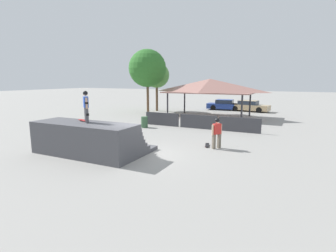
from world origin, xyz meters
TOP-DOWN VIEW (x-y plane):
  - ground_plane at (0.00, 0.00)m, footprint 160.00×160.00m
  - quarter_pipe_ramp at (-2.42, -0.86)m, footprint 5.50×3.45m
  - skater_on_deck at (-2.34, -0.99)m, footprint 0.60×0.53m
  - skateboard_on_deck at (-2.75, -0.79)m, footprint 0.84×0.46m
  - bystander_walking at (3.13, 2.95)m, footprint 0.48×0.58m
  - skateboard_on_ground at (2.51, 3.24)m, footprint 0.41×0.83m
  - barrier_fence at (0.23, 8.12)m, footprint 9.20×0.12m
  - pavilion_shelter at (-0.93, 14.64)m, footprint 8.45×5.16m
  - tree_beside_pavilion at (-8.31, 15.07)m, footprint 4.17×4.17m
  - tree_far_back at (-8.14, 16.92)m, footprint 2.96×2.96m
  - trash_bin at (-3.71, 6.70)m, footprint 0.52×0.52m
  - parked_car_blue at (-0.99, 21.37)m, footprint 4.49×1.97m
  - parked_car_tan at (1.88, 21.24)m, footprint 4.76×2.38m

SIDE VIEW (x-z plane):
  - ground_plane at x=0.00m, z-range 0.00..0.00m
  - skateboard_on_ground at x=2.51m, z-range 0.01..0.10m
  - trash_bin at x=-3.71m, z-range 0.00..0.85m
  - barrier_fence at x=0.23m, z-range 0.00..1.05m
  - parked_car_blue at x=-0.99m, z-range -0.03..1.24m
  - parked_car_tan at x=1.88m, z-range -0.03..1.24m
  - quarter_pipe_ramp at x=-2.42m, z-range -0.09..1.53m
  - bystander_walking at x=3.13m, z-range 0.15..1.82m
  - skateboard_on_deck at x=-2.75m, z-range 1.64..1.72m
  - skater_on_deck at x=-2.34m, z-range 1.74..3.30m
  - pavilion_shelter at x=-0.93m, z-range 1.20..4.99m
  - tree_far_back at x=-8.14m, z-range 1.35..7.06m
  - tree_beside_pavilion at x=-8.31m, z-range 1.42..8.47m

